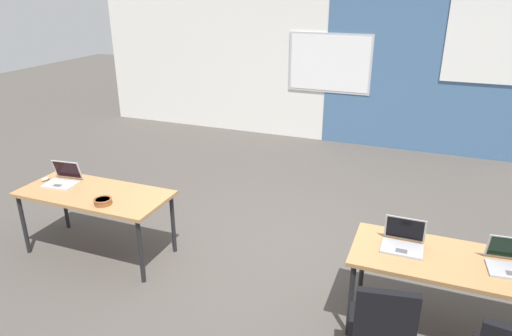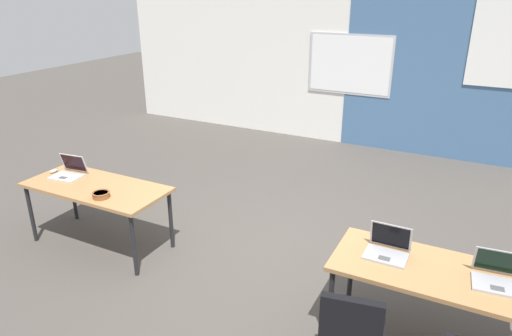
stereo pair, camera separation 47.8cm
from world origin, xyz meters
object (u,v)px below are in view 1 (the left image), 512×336
at_px(desk_near_left, 95,197).
at_px(laptop_near_right_end, 511,263).
at_px(snack_bowl, 103,201).
at_px(laptop_near_left_end, 63,179).
at_px(mouse_near_left_end, 45,179).
at_px(laptop_near_right_inner, 403,242).
at_px(desk_near_right, 454,267).

relative_size(desk_near_left, laptop_near_right_end, 4.50).
bearing_deg(snack_bowl, laptop_near_left_end, 160.46).
distance_m(desk_near_left, laptop_near_right_end, 3.88).
relative_size(laptop_near_right_end, laptop_near_left_end, 0.99).
bearing_deg(desk_near_left, mouse_near_left_end, 175.36).
height_order(laptop_near_left_end, laptop_near_right_inner, laptop_near_right_inner).
xyz_separation_m(desk_near_left, mouse_near_left_end, (-0.70, 0.06, 0.08)).
distance_m(laptop_near_left_end, mouse_near_left_end, 0.25).
height_order(desk_near_left, desk_near_right, same).
relative_size(desk_near_left, laptop_near_right_inner, 4.83).
relative_size(laptop_near_left_end, mouse_near_left_end, 3.47).
distance_m(desk_near_right, laptop_near_left_end, 3.96).
xyz_separation_m(desk_near_left, laptop_near_right_inner, (3.09, 0.05, 0.11)).
xyz_separation_m(desk_near_left, snack_bowl, (0.28, -0.20, 0.10)).
height_order(desk_near_right, laptop_near_left_end, laptop_near_left_end).
bearing_deg(desk_near_left, laptop_near_right_inner, 0.94).
bearing_deg(laptop_near_right_inner, laptop_near_left_end, -179.91).
bearing_deg(desk_near_right, mouse_near_left_end, 179.22).
bearing_deg(laptop_near_left_end, snack_bowl, -25.79).
xyz_separation_m(laptop_near_left_end, mouse_near_left_end, (-0.24, -0.01, -0.03)).
distance_m(desk_near_left, desk_near_right, 3.50).
relative_size(laptop_near_right_inner, snack_bowl, 1.87).
bearing_deg(desk_near_right, snack_bowl, -176.48).
xyz_separation_m(desk_near_right, mouse_near_left_end, (-4.20, 0.06, 0.08)).
xyz_separation_m(desk_near_left, laptop_near_right_end, (3.88, 0.03, 0.11)).
distance_m(laptop_near_right_end, mouse_near_left_end, 4.59).
relative_size(desk_near_left, laptop_near_left_end, 4.44).
height_order(mouse_near_left_end, laptop_near_right_inner, laptop_near_right_inner).
height_order(laptop_near_left_end, snack_bowl, laptop_near_left_end).
relative_size(laptop_near_right_end, mouse_near_left_end, 3.43).
xyz_separation_m(mouse_near_left_end, laptop_near_right_inner, (3.80, -0.01, 0.03)).
bearing_deg(desk_near_left, laptop_near_right_end, 0.46).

